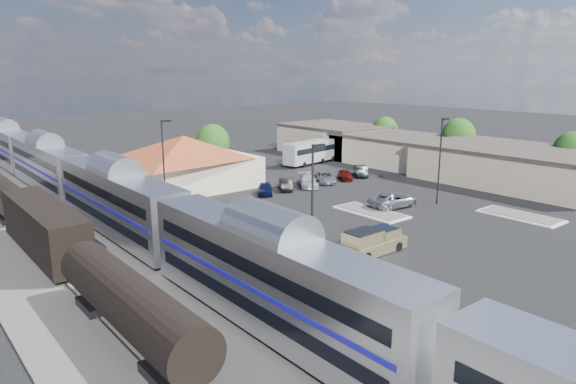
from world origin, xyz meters
TOP-DOWN VIEW (x-y plane):
  - ground at (0.00, 0.00)m, footprint 280.00×280.00m
  - railbed at (-21.00, 8.00)m, footprint 16.00×100.00m
  - platform at (-12.00, 6.00)m, footprint 5.50×92.00m
  - passenger_train at (-18.00, 10.38)m, footprint 3.00×104.00m
  - freight_cars at (-24.00, 9.44)m, footprint 2.80×46.00m
  - station_depot at (-4.56, 24.00)m, footprint 18.35×12.24m
  - buildings_east at (28.00, 14.28)m, footprint 14.40×51.40m
  - traffic_island_south at (4.00, 2.00)m, footprint 3.30×7.50m
  - traffic_island_north at (14.00, -8.00)m, footprint 3.30×7.50m
  - lamp_plat_s at (-10.90, -6.00)m, footprint 1.08×0.25m
  - lamp_plat_n at (-10.90, 16.00)m, footprint 1.08×0.25m
  - lamp_lot at (12.10, 0.00)m, footprint 1.08×0.25m
  - tree_east_a at (34.00, -4.00)m, footprint 4.56×4.56m
  - tree_east_b at (34.00, 12.00)m, footprint 4.94×4.94m
  - tree_east_c at (34.00, 26.00)m, footprint 4.41×4.41m
  - tree_depot at (3.00, 30.00)m, footprint 4.71×4.71m
  - pickup_truck at (-4.43, -5.80)m, footprint 5.63×2.15m
  - suv at (7.34, 2.02)m, footprint 5.81×3.06m
  - coach_bus at (17.84, 26.16)m, footprint 10.97×4.14m
  - person_a at (-12.30, -15.77)m, footprint 0.56×0.70m
  - person_b at (-12.30, 4.25)m, footprint 0.63×0.79m
  - parked_car_a at (0.61, 14.84)m, footprint 3.53×4.08m
  - parked_car_b at (3.81, 15.14)m, footprint 3.21×3.97m
  - parked_car_c at (7.01, 14.84)m, footprint 4.39×5.25m
  - parked_car_d at (10.21, 15.14)m, footprint 4.37×5.11m
  - parked_car_e at (13.41, 14.84)m, footprint 3.43×3.95m
  - parked_car_f at (16.61, 15.14)m, footprint 3.87×4.27m

SIDE VIEW (x-z plane):
  - ground at x=0.00m, z-range 0.00..0.00m
  - railbed at x=-21.00m, z-range 0.00..0.12m
  - platform at x=-12.00m, z-range 0.00..0.18m
  - traffic_island_south at x=4.00m, z-range 0.00..0.21m
  - traffic_island_north at x=14.00m, z-range 0.00..0.21m
  - parked_car_b at x=3.81m, z-range 0.00..1.27m
  - parked_car_e at x=13.41m, z-range 0.00..1.29m
  - parked_car_d at x=10.21m, z-range 0.00..1.30m
  - parked_car_a at x=0.61m, z-range 0.00..1.33m
  - parked_car_f at x=16.61m, z-range 0.00..1.41m
  - parked_car_c at x=7.01m, z-range 0.00..1.44m
  - suv at x=7.34m, z-range 0.00..1.56m
  - pickup_truck at x=-4.43m, z-range -0.05..1.89m
  - person_b at x=-12.30m, z-range 0.18..1.76m
  - person_a at x=-12.30m, z-range 0.18..1.85m
  - freight_cars at x=-24.00m, z-range -0.07..3.93m
  - coach_bus at x=17.84m, z-range 0.26..3.71m
  - buildings_east at x=28.00m, z-range -0.13..4.67m
  - passenger_train at x=-18.00m, z-range 0.09..5.64m
  - station_depot at x=-4.56m, z-range 0.03..6.23m
  - tree_east_c at x=34.00m, z-range 0.66..6.87m
  - tree_east_a at x=34.00m, z-range 0.68..7.10m
  - tree_depot at x=3.00m, z-range 0.71..7.34m
  - tree_east_b at x=34.00m, z-range 0.74..7.70m
  - lamp_plat_s at x=-10.90m, z-range 0.84..9.84m
  - lamp_plat_n at x=-10.90m, z-range 0.84..9.84m
  - lamp_lot at x=12.10m, z-range 0.84..9.84m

